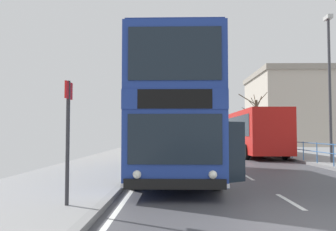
# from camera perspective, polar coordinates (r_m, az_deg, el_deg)

# --- Properties ---
(ground) EXTENTS (15.80, 140.00, 0.20)m
(ground) POSITION_cam_1_polar(r_m,az_deg,el_deg) (6.48, 20.23, -16.86)
(ground) COLOR #45454A
(double_decker_bus_main) EXTENTS (3.22, 10.35, 4.42)m
(double_decker_bus_main) POSITION_cam_1_polar(r_m,az_deg,el_deg) (13.32, 1.24, 0.06)
(double_decker_bus_main) COLOR navy
(double_decker_bus_main) RESTS_ON ground
(background_bus_far_lane) EXTENTS (2.79, 10.51, 3.16)m
(background_bus_far_lane) POSITION_cam_1_polar(r_m,az_deg,el_deg) (26.11, 13.55, -2.61)
(background_bus_far_lane) COLOR red
(background_bus_far_lane) RESTS_ON ground
(pedestrian_railing_far_kerb) EXTENTS (0.05, 27.89, 1.03)m
(pedestrian_railing_far_kerb) POSITION_cam_1_polar(r_m,az_deg,el_deg) (20.22, 21.90, -4.95)
(pedestrian_railing_far_kerb) COLOR #386BA8
(pedestrian_railing_far_kerb) RESTS_ON ground
(bus_stop_sign_near) EXTENTS (0.08, 0.44, 2.58)m
(bus_stop_sign_near) POSITION_cam_1_polar(r_m,az_deg,el_deg) (7.66, -15.84, -1.94)
(bus_stop_sign_near) COLOR #2D2D33
(bus_stop_sign_near) RESTS_ON ground
(street_lamp_far_side) EXTENTS (0.28, 0.60, 7.63)m
(street_lamp_far_side) POSITION_cam_1_polar(r_m,az_deg,el_deg) (20.17, 24.62, 5.73)
(street_lamp_far_side) COLOR #38383D
(street_lamp_far_side) RESTS_ON ground
(bare_tree_far_01) EXTENTS (2.65, 2.92, 5.83)m
(bare_tree_far_01) POSITION_cam_1_polar(r_m,az_deg,el_deg) (38.83, 14.00, -0.80)
(bare_tree_far_01) COLOR #4C3D2D
(bare_tree_far_01) RESTS_ON ground
(background_building_00) EXTENTS (11.18, 14.38, 10.10)m
(background_building_00) POSITION_cam_1_polar(r_m,az_deg,el_deg) (52.39, 19.58, 1.02)
(background_building_00) COLOR #B2A899
(background_building_00) RESTS_ON ground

